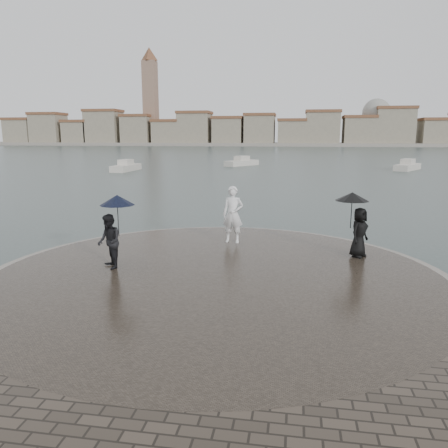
# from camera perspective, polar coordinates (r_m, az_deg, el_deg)

# --- Properties ---
(ground) EXTENTS (400.00, 400.00, 0.00)m
(ground) POSITION_cam_1_polar(r_m,az_deg,el_deg) (8.69, -5.36, -15.80)
(ground) COLOR #2B3835
(ground) RESTS_ON ground
(kerb_ring) EXTENTS (12.50, 12.50, 0.32)m
(kerb_ring) POSITION_cam_1_polar(r_m,az_deg,el_deg) (11.78, -1.04, -7.42)
(kerb_ring) COLOR gray
(kerb_ring) RESTS_ON ground
(quay_tip) EXTENTS (11.90, 11.90, 0.36)m
(quay_tip) POSITION_cam_1_polar(r_m,az_deg,el_deg) (11.77, -1.04, -7.32)
(quay_tip) COLOR #2D261E
(quay_tip) RESTS_ON ground
(statue) EXTENTS (0.74, 0.52, 1.94)m
(statue) POSITION_cam_1_polar(r_m,az_deg,el_deg) (14.87, 1.17, 1.26)
(statue) COLOR white
(statue) RESTS_ON quay_tip
(visitor_left) EXTENTS (1.18, 1.04, 2.04)m
(visitor_left) POSITION_cam_1_polar(r_m,az_deg,el_deg) (12.32, -14.50, -0.74)
(visitor_left) COLOR black
(visitor_left) RESTS_ON quay_tip
(visitor_right) EXTENTS (1.16, 1.05, 1.95)m
(visitor_right) POSITION_cam_1_polar(r_m,az_deg,el_deg) (13.70, 16.96, 0.46)
(visitor_right) COLOR black
(visitor_right) RESTS_ON quay_tip
(far_skyline) EXTENTS (260.00, 20.00, 37.00)m
(far_skyline) POSITION_cam_1_polar(r_m,az_deg,el_deg) (168.38, 6.68, 11.99)
(far_skyline) COLOR gray
(far_skyline) RESTS_ON ground
(boats) EXTENTS (34.82, 16.36, 1.50)m
(boats) POSITION_cam_1_polar(r_m,az_deg,el_deg) (53.54, 4.55, 7.62)
(boats) COLOR beige
(boats) RESTS_ON ground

